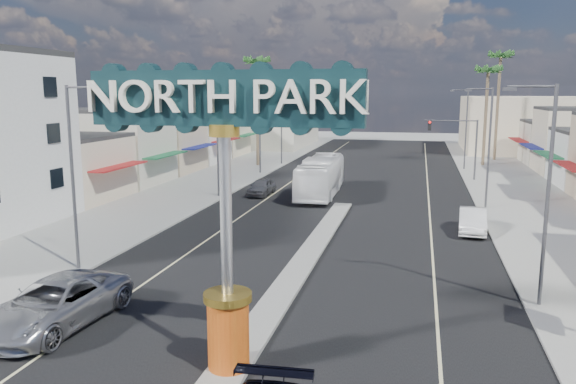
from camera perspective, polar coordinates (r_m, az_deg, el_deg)
The scene contains 24 objects.
ground at distance 44.77m, azimuth 5.80°, elevation -1.10°, with size 160.00×160.00×0.00m, color gray.
road at distance 44.76m, azimuth 5.80°, elevation -1.09°, with size 20.00×120.00×0.01m, color black.
median_island at distance 29.40m, azimuth 1.72°, elevation -6.89°, with size 1.30×30.00×0.16m, color gray.
sidewalk_left at distance 48.52m, azimuth -10.82°, elevation -0.28°, with size 8.00×120.00×0.12m, color gray.
sidewalk_right at distance 45.20m, azimuth 23.69°, elevation -1.73°, with size 8.00×120.00×0.12m, color gray.
storefront_row_left at distance 64.07m, azimuth -14.40°, elevation 4.74°, with size 12.00×42.00×6.00m, color beige.
backdrop_far_left at distance 92.87m, azimuth -4.13°, elevation 7.23°, with size 20.00×20.00×8.00m, color #B7B29E.
backdrop_far_right at distance 90.20m, azimuth 23.82°, elevation 6.32°, with size 20.00×20.00×8.00m, color beige.
gateway_sign at distance 16.73m, azimuth -6.39°, elevation 0.56°, with size 8.20×1.50×9.15m.
traffic_signal_left at distance 59.58m, azimuth -1.19°, elevation 5.90°, with size 5.09×0.45×6.00m.
traffic_signal_right at distance 57.84m, azimuth 16.81°, elevation 5.34°, with size 5.09×0.45×6.00m.
streetlight_l_near at distance 28.70m, azimuth -20.82°, elevation 2.23°, with size 2.03×0.22×9.00m.
streetlight_l_mid at distance 46.54m, azimuth -6.99°, elevation 5.61°, with size 2.03×0.22×9.00m.
streetlight_l_far at distance 67.58m, azimuth -0.53°, elevation 7.08°, with size 2.03×0.22×9.00m.
streetlight_r_near at distance 24.33m, azimuth 24.59°, elevation 0.65°, with size 2.03×0.22×9.00m.
streetlight_r_mid at distance 43.98m, azimuth 19.57°, elevation 4.84°, with size 2.03×0.22×9.00m.
streetlight_r_far at distance 65.84m, azimuth 17.52°, elevation 6.53°, with size 2.03×0.22×9.00m.
palm_left_far at distance 66.27m, azimuth -3.17°, elevation 12.57°, with size 2.60×2.60×13.10m.
palm_right_mid at distance 69.98m, azimuth 19.67°, elevation 11.14°, with size 2.60×2.60×12.10m.
palm_right_far at distance 76.24m, azimuth 20.78°, elevation 12.29°, with size 2.60×2.60×14.10m.
suv_left at distance 23.09m, azimuth -22.56°, elevation -10.41°, with size 2.96×6.42×1.78m, color #AEAEB3.
car_parked_left at distance 47.79m, azimuth -2.70°, elevation 0.52°, with size 1.66×4.13×1.41m, color slate.
car_parked_right at distance 36.91m, azimuth 18.23°, elevation -2.78°, with size 1.60×4.59×1.51m, color silver.
city_bus at distance 47.78m, azimuth 3.35°, elevation 1.62°, with size 2.71×11.59×3.23m, color white.
Camera 1 is at (5.55, -13.56, 8.70)m, focal length 35.00 mm.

